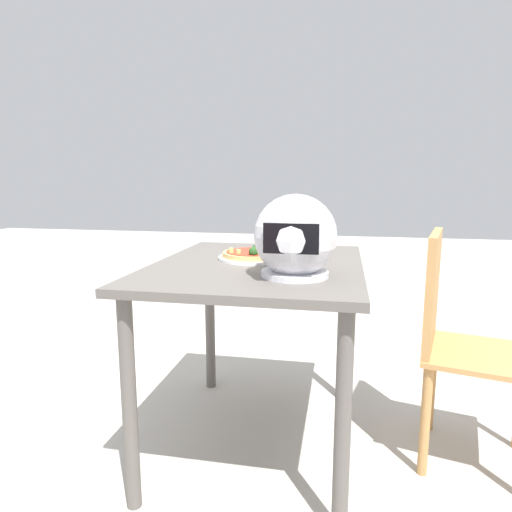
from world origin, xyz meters
The scene contains 6 objects.
ground_plane centered at (0.00, 0.00, 0.00)m, with size 14.00×14.00×0.00m, color #B2ADA3.
dining_table centered at (0.00, 0.00, 0.67)m, with size 0.81×1.03×0.77m.
pizza_plate centered at (0.03, -0.07, 0.78)m, with size 0.29×0.29×0.01m, color white.
pizza centered at (0.03, -0.07, 0.80)m, with size 0.26×0.26×0.06m.
motorcycle_helmet centered at (-0.17, 0.22, 0.91)m, with size 0.28×0.28×0.28m.
chair_side centered at (-0.77, -0.06, 0.51)m, with size 0.48×0.48×0.90m.
Camera 1 is at (-0.32, 1.71, 1.10)m, focal length 31.39 mm.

